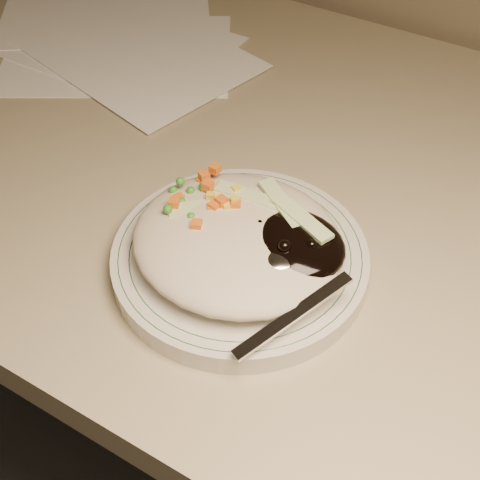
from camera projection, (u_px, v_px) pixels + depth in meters
The scene contains 5 objects.
desk at pixel (339, 311), 0.84m from camera, with size 1.40×0.70×0.74m.
plate at pixel (240, 260), 0.62m from camera, with size 0.24×0.24×0.02m, color silver.
plate_rim at pixel (240, 252), 0.61m from camera, with size 0.22×0.22×0.00m.
meal at pixel (244, 238), 0.59m from camera, with size 0.21×0.19×0.05m.
papers at pixel (119, 40), 0.92m from camera, with size 0.47×0.43×0.00m.
Camera 1 is at (0.16, 0.86, 1.20)m, focal length 50.00 mm.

